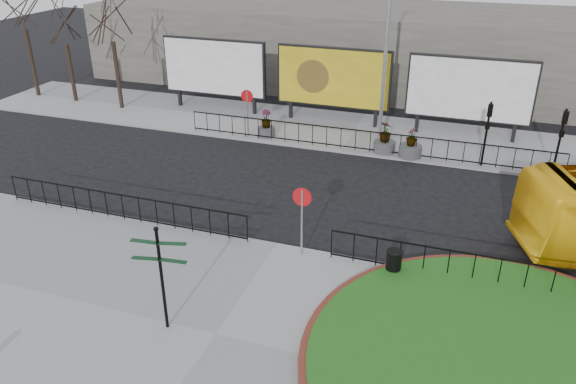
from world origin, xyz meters
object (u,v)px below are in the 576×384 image
at_px(litter_bin, 394,263).
at_px(lamp_post, 386,47).
at_px(billboard_mid, 333,78).
at_px(fingerpost_sign, 161,268).
at_px(planter_c, 410,148).
at_px(planter_b, 385,141).
at_px(planter_a, 266,126).

bearing_deg(litter_bin, lamp_post, 102.64).
relative_size(billboard_mid, litter_bin, 7.16).
bearing_deg(lamp_post, litter_bin, -77.36).
distance_m(lamp_post, litter_bin, 12.63).
bearing_deg(fingerpost_sign, planter_c, 65.75).
distance_m(billboard_mid, planter_b, 5.24).
relative_size(planter_b, planter_c, 1.08).
height_order(lamp_post, planter_c, lamp_post).
height_order(litter_bin, planter_a, planter_a).
height_order(planter_b, planter_c, planter_b).
bearing_deg(billboard_mid, lamp_post, -33.25).
xyz_separation_m(planter_b, planter_c, (1.26, -0.19, -0.09)).
bearing_deg(planter_a, lamp_post, 11.98).
distance_m(billboard_mid, lamp_post, 4.23).
bearing_deg(planter_a, planter_c, -3.08).
bearing_deg(planter_b, planter_c, -8.38).
xyz_separation_m(fingerpost_sign, planter_a, (-2.76, 14.95, -1.41)).
xyz_separation_m(fingerpost_sign, planter_b, (3.39, 14.74, -1.38)).
relative_size(fingerpost_sign, planter_b, 2.08).
distance_m(billboard_mid, planter_c, 6.29).
bearing_deg(lamp_post, billboard_mid, 146.75).
bearing_deg(fingerpost_sign, billboard_mid, 83.82).
distance_m(litter_bin, planter_b, 10.40).
bearing_deg(fingerpost_sign, planter_a, 93.96).
distance_m(billboard_mid, litter_bin, 14.83).
relative_size(billboard_mid, planter_a, 4.47).
height_order(fingerpost_sign, litter_bin, fingerpost_sign).
relative_size(planter_a, planter_c, 0.97).
relative_size(billboard_mid, fingerpost_sign, 1.94).
distance_m(planter_a, planter_c, 7.43).
bearing_deg(planter_c, litter_bin, -85.16).
xyz_separation_m(billboard_mid, planter_c, (4.76, -3.57, -2.03)).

